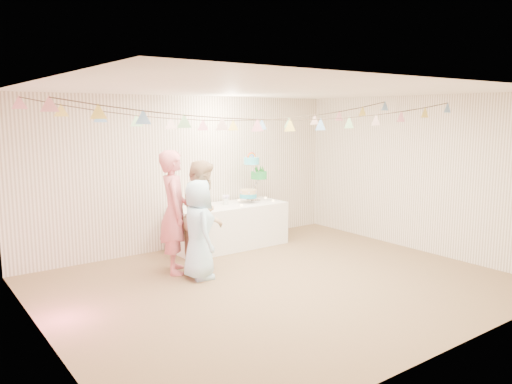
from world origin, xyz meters
TOP-DOWN VIEW (x-y plane):
  - floor at (0.00, 0.00)m, footprint 6.00×6.00m
  - ceiling at (0.00, 0.00)m, footprint 6.00×6.00m
  - back_wall at (0.00, 2.50)m, footprint 6.00×6.00m
  - front_wall at (0.00, -2.50)m, footprint 6.00×6.00m
  - left_wall at (-3.00, 0.00)m, footprint 5.00×5.00m
  - right_wall at (3.00, 0.00)m, footprint 5.00×5.00m
  - table at (0.52, 2.01)m, footprint 1.99×0.80m
  - cake_stand at (1.07, 2.06)m, footprint 0.73×0.43m
  - cake_bottom at (0.92, 2.00)m, footprint 0.31×0.31m
  - cake_middle at (1.25, 2.15)m, footprint 0.27×0.27m
  - cake_top_tier at (1.01, 2.03)m, footprint 0.25×0.25m
  - platter at (-0.13, 1.96)m, footprint 0.32×0.32m
  - posy at (0.48, 2.06)m, footprint 0.16×0.16m
  - person_adult_a at (-0.89, 1.31)m, footprint 0.65×0.77m
  - person_adult_b at (-0.53, 1.09)m, footprint 1.00×1.00m
  - person_child at (-0.75, 0.86)m, footprint 0.57×0.76m
  - bunting_back at (0.00, 1.10)m, footprint 5.60×1.10m
  - bunting_front at (0.00, -0.20)m, footprint 5.60×0.90m
  - tealight_0 at (-0.28, 1.86)m, footprint 0.04×0.04m
  - tealight_1 at (0.17, 2.19)m, footprint 0.04×0.04m
  - tealight_2 at (0.62, 1.79)m, footprint 0.04×0.04m
  - tealight_3 at (0.87, 2.23)m, footprint 0.04×0.04m
  - tealight_4 at (1.34, 1.83)m, footprint 0.04×0.04m
  - tealight_5 at (1.42, 2.16)m, footprint 0.04×0.04m
  - tealight_6 at (-0.19, 2.15)m, footprint 0.04×0.04m

SIDE VIEW (x-z plane):
  - floor at x=0.00m, z-range 0.00..0.00m
  - table at x=0.52m, z-range 0.00..0.75m
  - person_child at x=-0.75m, z-range 0.00..1.40m
  - platter at x=-0.13m, z-range 0.75..0.77m
  - tealight_0 at x=-0.28m, z-range 0.75..0.78m
  - tealight_1 at x=0.17m, z-range 0.75..0.78m
  - tealight_2 at x=0.62m, z-range 0.75..0.78m
  - tealight_3 at x=0.87m, z-range 0.75..0.78m
  - tealight_4 at x=1.34m, z-range 0.75..0.78m
  - tealight_5 at x=1.42m, z-range 0.75..0.78m
  - tealight_6 at x=-0.19m, z-range 0.75..0.78m
  - person_adult_b at x=-0.53m, z-range 0.00..1.64m
  - cake_bottom at x=0.92m, z-range 0.76..0.91m
  - posy at x=0.48m, z-range 0.75..0.93m
  - person_adult_a at x=-0.89m, z-range 0.00..1.79m
  - cake_middle at x=1.25m, z-range 1.00..1.22m
  - cake_stand at x=1.07m, z-range 0.75..1.57m
  - back_wall at x=0.00m, z-range 1.30..1.30m
  - front_wall at x=0.00m, z-range 1.30..1.30m
  - left_wall at x=-3.00m, z-range 1.30..1.30m
  - right_wall at x=3.00m, z-range 1.30..1.30m
  - cake_top_tier at x=1.01m, z-range 1.28..1.47m
  - bunting_front at x=0.00m, z-range 2.14..2.50m
  - bunting_back at x=0.00m, z-range 2.15..2.55m
  - ceiling at x=0.00m, z-range 2.60..2.60m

